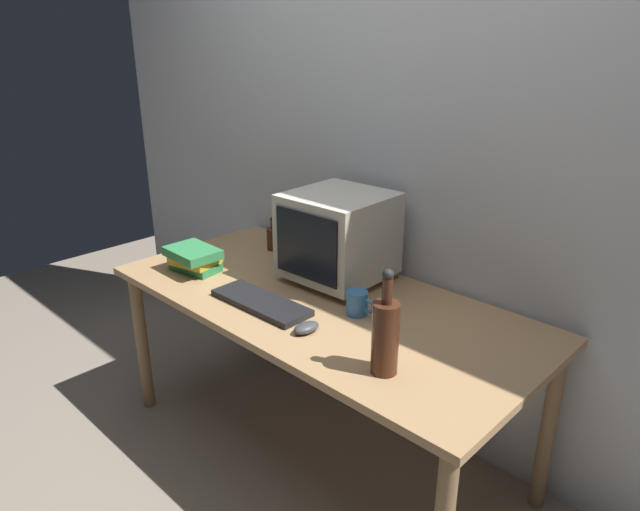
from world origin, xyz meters
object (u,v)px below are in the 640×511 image
at_px(bottle_short, 273,237).
at_px(metal_canister, 298,241).
at_px(bottle_tall, 385,335).
at_px(mug, 357,303).
at_px(crt_monitor, 338,236).
at_px(keyboard, 261,303).
at_px(book_stack, 194,258).
at_px(computer_mouse, 306,328).

distance_m(bottle_short, metal_canister, 0.16).
relative_size(bottle_tall, mug, 2.83).
relative_size(bottle_tall, bottle_short, 2.09).
bearing_deg(bottle_tall, metal_canister, 151.19).
distance_m(crt_monitor, keyboard, 0.43).
xyz_separation_m(keyboard, book_stack, (-0.46, 0.02, 0.05)).
bearing_deg(mug, bottle_tall, -37.02).
height_order(crt_monitor, metal_canister, crt_monitor).
xyz_separation_m(keyboard, computer_mouse, (0.27, -0.03, 0.01)).
xyz_separation_m(keyboard, bottle_tall, (0.62, -0.04, 0.12)).
distance_m(book_stack, mug, 0.79).
bearing_deg(keyboard, bottle_short, 132.61).
xyz_separation_m(bottle_short, book_stack, (-0.04, -0.42, -0.00)).
bearing_deg(book_stack, keyboard, -2.54).
relative_size(crt_monitor, book_stack, 1.70).
xyz_separation_m(book_stack, mug, (0.77, 0.17, -0.01)).
bearing_deg(keyboard, computer_mouse, -7.01).
distance_m(computer_mouse, metal_canister, 0.72).
relative_size(bottle_short, book_stack, 0.69).
bearing_deg(book_stack, metal_canister, 65.18).
bearing_deg(mug, metal_canister, 156.19).
relative_size(crt_monitor, mug, 3.34).
bearing_deg(bottle_tall, mug, 142.98).
relative_size(keyboard, book_stack, 1.78).
relative_size(bottle_short, metal_canister, 1.09).
bearing_deg(bottle_tall, computer_mouse, 178.54).
bearing_deg(bottle_short, mug, -18.35).
relative_size(keyboard, mug, 3.50).
xyz_separation_m(book_stack, metal_canister, (0.20, 0.43, 0.02)).
xyz_separation_m(bottle_tall, book_stack, (-1.08, 0.06, -0.07)).
distance_m(bottle_tall, bottle_short, 1.14).
bearing_deg(book_stack, mug, 12.72).
bearing_deg(crt_monitor, book_stack, -144.32).
height_order(keyboard, metal_canister, metal_canister).
height_order(bottle_tall, metal_canister, bottle_tall).
height_order(bottle_short, mug, bottle_short).
bearing_deg(computer_mouse, keyboard, -179.49).
distance_m(computer_mouse, mug, 0.23).
height_order(bottle_tall, book_stack, bottle_tall).
height_order(computer_mouse, metal_canister, metal_canister).
height_order(keyboard, computer_mouse, computer_mouse).
relative_size(computer_mouse, bottle_tall, 0.29).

